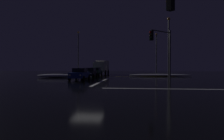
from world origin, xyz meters
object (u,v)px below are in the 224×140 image
streetlamp_right_near (169,43)px  traffic_signal_se (206,13)px  traffic_signal_ne (162,46)px  streetlamp_left_far (78,50)px  sedan_green (96,71)px  box_truck (102,67)px  sedan_black (90,73)px  streetlamp_right_far (156,51)px  sedan_blue (80,74)px

streetlamp_right_near → traffic_signal_se: bearing=-94.8°
traffic_signal_ne → streetlamp_left_far: bearing=125.5°
sedan_green → box_truck: size_ratio=0.52×
sedan_black → streetlamp_left_far: (-5.57, 13.53, 4.80)m
sedan_green → streetlamp_right_near: bearing=-36.6°
traffic_signal_se → streetlamp_left_far: size_ratio=0.63×
box_truck → streetlamp_right_near: (12.25, -16.69, 3.38)m
traffic_signal_se → streetlamp_right_far: bearing=87.3°
sedan_blue → streetlamp_right_far: size_ratio=0.48×
traffic_signal_se → streetlamp_right_far: 36.45m
box_truck → streetlamp_right_near: streetlamp_right_near is taller
traffic_signal_se → box_truck: bearing=105.9°
streetlamp_right_near → streetlamp_right_far: (0.00, 16.00, 0.15)m
sedan_blue → box_truck: box_truck is taller
sedan_blue → traffic_signal_ne: 11.18m
sedan_green → traffic_signal_ne: bearing=-55.5°
streetlamp_left_far → streetlamp_right_far: (17.61, 0.00, -0.37)m
sedan_black → sedan_blue: bearing=-90.2°
sedan_green → streetlamp_right_far: size_ratio=0.48×
box_truck → streetlamp_left_far: bearing=-172.7°
sedan_blue → streetlamp_right_near: streetlamp_right_near is taller
box_truck → traffic_signal_se: size_ratio=1.34×
sedan_green → box_truck: (0.05, 7.57, 0.91)m
box_truck → streetlamp_left_far: streetlamp_left_far is taller
sedan_black → sedan_green: (-0.26, 6.65, 0.00)m
sedan_blue → streetlamp_left_far: streetlamp_left_far is taller
box_truck → traffic_signal_ne: traffic_signal_ne is taller
sedan_blue → streetlamp_right_far: streetlamp_right_far is taller
box_truck → traffic_signal_se: (10.54, -37.08, 2.52)m
sedan_green → streetlamp_right_near: size_ratio=0.49×
streetlamp_right_near → sedan_black: bearing=168.4°
sedan_black → streetlamp_left_far: size_ratio=0.44×
traffic_signal_ne → streetlamp_right_near: 6.53m
traffic_signal_ne → streetlamp_right_near: streetlamp_right_near is taller
sedan_blue → streetlamp_right_near: bearing=16.5°
sedan_blue → traffic_signal_ne: traffic_signal_ne is taller
sedan_blue → sedan_green: same height
streetlamp_left_far → sedan_black: bearing=-67.6°
sedan_blue → traffic_signal_ne: (10.33, -2.67, 3.34)m
traffic_signal_ne → streetlamp_left_far: (-15.88, 22.23, 1.47)m
traffic_signal_se → streetlamp_right_near: bearing=85.2°
box_truck → traffic_signal_ne: size_ratio=1.37×
traffic_signal_se → traffic_signal_ne: traffic_signal_se is taller
box_truck → traffic_signal_ne: (10.52, -22.92, 2.43)m
sedan_green → traffic_signal_ne: traffic_signal_ne is taller
sedan_green → sedan_black: bearing=-87.8°
streetlamp_left_far → sedan_green: bearing=-52.3°
traffic_signal_se → streetlamp_left_far: bearing=113.6°
sedan_blue → box_truck: bearing=90.5°
sedan_green → traffic_signal_se: size_ratio=0.70×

